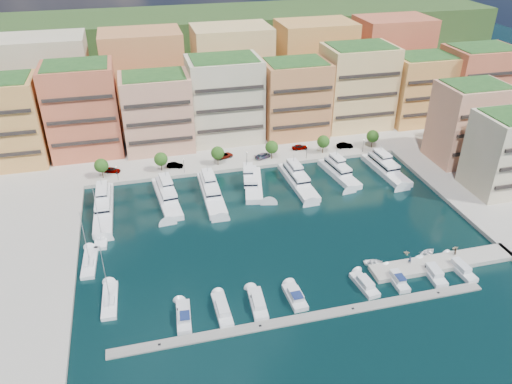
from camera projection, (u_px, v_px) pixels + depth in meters
ground at (277, 227)px, 117.67m from camera, size 400.00×400.00×0.00m
north_quay at (226, 128)px, 169.66m from camera, size 220.00×64.00×2.00m
hillside at (204, 85)px, 209.91m from camera, size 240.00×40.00×58.00m
south_pontoon at (307, 318)px, 91.88m from camera, size 72.00×2.20×0.35m
finger_pier at (442, 264)px, 105.58m from camera, size 32.00×5.00×2.00m
apartment_0 at (1, 122)px, 138.93m from camera, size 22.00×16.50×24.80m
apartment_1 at (83, 110)px, 144.76m from camera, size 20.00×16.50×26.80m
apartment_2 at (157, 112)px, 148.54m from camera, size 20.00×15.50×22.80m
apartment_3 at (225, 99)px, 153.91m from camera, size 22.00×16.50×25.80m
apartment_4 at (295, 99)px, 157.40m from camera, size 20.00×15.50×23.80m
apartment_5 at (357, 87)px, 162.98m from camera, size 22.00×16.50×26.80m
apartment_6 at (419, 89)px, 166.97m from camera, size 20.00×15.50×22.80m
apartment_7 at (476, 83)px, 169.03m from camera, size 22.00×16.50×24.80m
apartment_east_a at (468, 123)px, 141.39m from camera, size 18.00×14.50×22.80m
apartment_east_b at (510, 153)px, 126.80m from camera, size 18.00×14.50×20.80m
backblock_0 at (49, 84)px, 160.04m from camera, size 26.00×18.00×30.00m
backblock_1 at (144, 77)px, 166.40m from camera, size 26.00×18.00×30.00m
backblock_2 at (232, 71)px, 172.75m from camera, size 26.00×18.00×30.00m
backblock_3 at (314, 65)px, 179.11m from camera, size 26.00×18.00×30.00m
backblock_4 at (390, 59)px, 185.46m from camera, size 26.00×18.00×30.00m
tree_0 at (101, 166)px, 134.91m from camera, size 3.80×3.80×5.65m
tree_1 at (161, 159)px, 138.30m from camera, size 3.80×3.80×5.65m
tree_2 at (218, 153)px, 141.69m from camera, size 3.80×3.80×5.65m
tree_3 at (272, 147)px, 145.08m from camera, size 3.80×3.80×5.65m
tree_4 at (323, 142)px, 148.47m from camera, size 3.80×3.80×5.65m
tree_5 at (373, 136)px, 151.86m from camera, size 3.80×3.80×5.65m
lamppost_0 at (117, 171)px, 134.29m from camera, size 0.30×0.30×4.20m
lamppost_1 at (184, 163)px, 138.10m from camera, size 0.30×0.30×4.20m
lamppost_2 at (247, 156)px, 141.91m from camera, size 0.30×0.30×4.20m
lamppost_3 at (307, 150)px, 145.73m from camera, size 0.30×0.30×4.20m
lamppost_4 at (364, 143)px, 149.54m from camera, size 0.30×0.30×4.20m
yacht_0 at (104, 206)px, 123.80m from camera, size 4.74×23.94×7.30m
yacht_1 at (167, 196)px, 128.23m from camera, size 6.40×21.33×7.30m
yacht_2 at (211, 191)px, 130.11m from camera, size 4.77×22.44×7.30m
yacht_3 at (253, 182)px, 134.26m from camera, size 8.01×18.56×7.30m
yacht_4 at (297, 180)px, 135.65m from camera, size 5.47×21.33×7.30m
yacht_5 at (338, 171)px, 139.66m from camera, size 6.57×18.05×7.30m
yacht_6 at (385, 167)px, 141.74m from camera, size 6.43×20.13×7.30m
cruiser_1 at (184, 317)px, 91.43m from camera, size 3.20×8.42×2.66m
cruiser_2 at (222, 310)px, 92.98m from camera, size 2.71×9.16×2.55m
cruiser_3 at (258, 304)px, 94.43m from camera, size 3.26×8.83×2.55m
cruiser_4 at (295, 297)px, 95.99m from camera, size 3.15×7.56×2.66m
cruiser_6 at (365, 285)px, 99.09m from camera, size 3.50×7.94×2.55m
cruiser_7 at (396, 279)px, 100.53m from camera, size 2.45×7.80×2.66m
cruiser_8 at (433, 273)px, 102.29m from camera, size 3.25×8.58×2.55m
cruiser_9 at (459, 268)px, 103.60m from camera, size 3.12×9.28×2.55m
sailboat_1 at (90, 263)px, 105.42m from camera, size 3.34×10.58×13.20m
sailboat_2 at (102, 237)px, 113.55m from camera, size 3.15×9.63×13.20m
sailboat_0 at (110, 301)px, 95.41m from camera, size 3.19×10.41×13.20m
tender_2 at (428, 253)px, 108.44m from camera, size 4.83×4.19×0.84m
tender_0 at (373, 262)px, 105.48m from camera, size 4.47×3.49×0.84m
tender_3 at (455, 248)px, 109.86m from camera, size 1.85×1.65×0.89m
tender_1 at (407, 252)px, 108.60m from camera, size 1.75×1.64×0.75m
car_0 at (112, 170)px, 139.17m from camera, size 4.74×3.17×1.50m
car_1 at (175, 165)px, 141.68m from camera, size 4.76×2.82×1.48m
car_2 at (224, 155)px, 147.19m from camera, size 5.82×3.82×1.49m
car_3 at (263, 156)px, 146.99m from camera, size 5.56×4.05×1.50m
car_4 at (300, 147)px, 152.16m from camera, size 4.77×1.99×1.62m
car_5 at (345, 145)px, 153.06m from camera, size 5.14×2.30×1.64m
person_0 at (410, 260)px, 103.92m from camera, size 0.73×0.75×1.73m
person_1 at (455, 251)px, 106.38m from camera, size 1.03×0.91×1.79m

